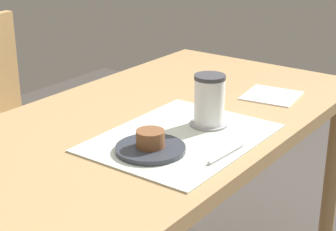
{
  "coord_description": "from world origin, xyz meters",
  "views": [
    {
      "loc": [
        -1.07,
        -0.85,
        1.27
      ],
      "look_at": [
        -0.06,
        -0.1,
        0.79
      ],
      "focal_mm": 60.0,
      "sensor_mm": 36.0,
      "label": 1
    }
  ],
  "objects": [
    {
      "name": "coffee_mug",
      "position": [
        0.05,
        -0.15,
        0.81
      ],
      "size": [
        0.11,
        0.08,
        0.13
      ],
      "color": "white",
      "rests_on": "coffee_coaster"
    },
    {
      "name": "pastry_plate",
      "position": [
        -0.17,
        -0.13,
        0.75
      ],
      "size": [
        0.16,
        0.16,
        0.01
      ],
      "primitive_type": "cylinder",
      "color": "#333842",
      "rests_on": "placemat"
    },
    {
      "name": "dining_table",
      "position": [
        0.0,
        0.0,
        0.66
      ],
      "size": [
        1.34,
        0.7,
        0.74
      ],
      "color": "tan",
      "rests_on": "ground_plane"
    },
    {
      "name": "pastry",
      "position": [
        -0.17,
        -0.13,
        0.78
      ],
      "size": [
        0.06,
        0.06,
        0.04
      ],
      "primitive_type": "cylinder",
      "color": "brown",
      "rests_on": "pastry_plate"
    },
    {
      "name": "teaspoon",
      "position": [
        -0.09,
        -0.28,
        0.75
      ],
      "size": [
        0.13,
        0.02,
        0.01
      ],
      "primitive_type": "cylinder",
      "rotation": [
        0.0,
        1.57,
        -0.07
      ],
      "color": "silver",
      "rests_on": "placemat"
    },
    {
      "name": "paper_napkin",
      "position": [
        0.35,
        -0.17,
        0.74
      ],
      "size": [
        0.17,
        0.17,
        0.0
      ],
      "primitive_type": "cube",
      "rotation": [
        0.0,
        0.0,
        0.13
      ],
      "color": "white",
      "rests_on": "dining_table"
    },
    {
      "name": "coffee_coaster",
      "position": [
        0.05,
        -0.15,
        0.75
      ],
      "size": [
        0.1,
        0.1,
        0.0
      ],
      "primitive_type": "cylinder",
      "color": "#99999E",
      "rests_on": "placemat"
    },
    {
      "name": "wooden_chair",
      "position": [
        0.04,
        0.68,
        0.49
      ],
      "size": [
        0.46,
        0.46,
        0.9
      ],
      "rotation": [
        0.0,
        0.0,
        3.25
      ],
      "color": "tan",
      "rests_on": "ground_plane"
    },
    {
      "name": "placemat",
      "position": [
        -0.06,
        -0.14,
        0.74
      ],
      "size": [
        0.44,
        0.33,
        0.0
      ],
      "primitive_type": "cube",
      "color": "silver",
      "rests_on": "dining_table"
    }
  ]
}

